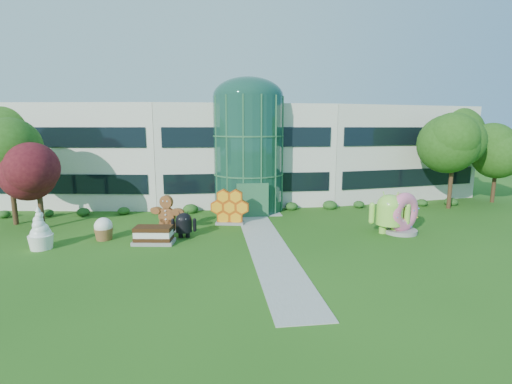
{
  "coord_description": "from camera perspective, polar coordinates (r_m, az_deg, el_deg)",
  "views": [
    {
      "loc": [
        -3.53,
        -20.26,
        7.22
      ],
      "look_at": [
        -0.11,
        6.0,
        2.6
      ],
      "focal_mm": 26.0,
      "sensor_mm": 36.0,
      "label": 1
    }
  ],
  "objects": [
    {
      "name": "ground",
      "position": [
        21.8,
        2.35,
        -9.46
      ],
      "size": [
        140.0,
        140.0,
        0.0
      ],
      "primitive_type": "plane",
      "color": "#215114",
      "rests_on": "ground"
    },
    {
      "name": "building",
      "position": [
        38.51,
        -2.16,
        6.06
      ],
      "size": [
        46.0,
        15.0,
        9.3
      ],
      "primitive_type": null,
      "color": "beige",
      "rests_on": "ground"
    },
    {
      "name": "atrium",
      "position": [
        32.54,
        -1.19,
        5.8
      ],
      "size": [
        6.0,
        6.0,
        9.8
      ],
      "primitive_type": "cylinder",
      "color": "#194738",
      "rests_on": "ground"
    },
    {
      "name": "walkway",
      "position": [
        23.66,
        1.52,
        -7.82
      ],
      "size": [
        2.4,
        20.0,
        0.04
      ],
      "primitive_type": "cube",
      "color": "#9E9E93",
      "rests_on": "ground"
    },
    {
      "name": "tree_red",
      "position": [
        30.53,
        -30.43,
        0.58
      ],
      "size": [
        4.0,
        4.0,
        6.0
      ],
      "primitive_type": null,
      "color": "#3F0C14",
      "rests_on": "ground"
    },
    {
      "name": "trees_backdrop",
      "position": [
        33.58,
        -1.37,
        4.73
      ],
      "size": [
        52.0,
        8.0,
        8.4
      ],
      "primitive_type": null,
      "color": "#214912",
      "rests_on": "ground"
    },
    {
      "name": "android_green",
      "position": [
        26.97,
        19.86,
        -2.71
      ],
      "size": [
        3.22,
        2.54,
        3.22
      ],
      "primitive_type": null,
      "rotation": [
        0.0,
        0.0,
        -0.25
      ],
      "color": "#8DD945",
      "rests_on": "ground"
    },
    {
      "name": "android_black",
      "position": [
        25.06,
        -11.05,
        -4.72
      ],
      "size": [
        1.8,
        1.28,
        1.96
      ],
      "primitive_type": null,
      "rotation": [
        0.0,
        0.0,
        -0.07
      ],
      "color": "black",
      "rests_on": "ground"
    },
    {
      "name": "donut",
      "position": [
        27.41,
        21.47,
        -2.96
      ],
      "size": [
        3.09,
        2.35,
        2.89
      ],
      "primitive_type": null,
      "rotation": [
        0.0,
        0.0,
        0.42
      ],
      "color": "#D8528E",
      "rests_on": "ground"
    },
    {
      "name": "gingerbread",
      "position": [
        26.59,
        -13.56,
        -3.22
      ],
      "size": [
        3.04,
        2.14,
        2.62
      ],
      "primitive_type": null,
      "rotation": [
        0.0,
        0.0,
        -0.41
      ],
      "color": "maroon",
      "rests_on": "ground"
    },
    {
      "name": "ice_cream_sandwich",
      "position": [
        24.27,
        -15.48,
        -6.39
      ],
      "size": [
        2.69,
        1.63,
        1.12
      ],
      "primitive_type": null,
      "rotation": [
        0.0,
        0.0,
        -0.15
      ],
      "color": "black",
      "rests_on": "ground"
    },
    {
      "name": "honeycomb",
      "position": [
        28.0,
        -4.05,
        -2.53
      ],
      "size": [
        3.23,
        1.69,
        2.41
      ],
      "primitive_type": null,
      "rotation": [
        0.0,
        0.0,
        -0.2
      ],
      "color": "#FFA019",
      "rests_on": "ground"
    },
    {
      "name": "froyo",
      "position": [
        25.71,
        -30.32,
        -4.8
      ],
      "size": [
        1.63,
        1.63,
        2.59
      ],
      "primitive_type": null,
      "rotation": [
        0.0,
        0.0,
        0.08
      ],
      "color": "white",
      "rests_on": "ground"
    },
    {
      "name": "cupcake",
      "position": [
        26.12,
        -22.4,
        -5.23
      ],
      "size": [
        1.46,
        1.46,
        1.48
      ],
      "primitive_type": null,
      "rotation": [
        0.0,
        0.0,
        0.2
      ],
      "color": "white",
      "rests_on": "ground"
    }
  ]
}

